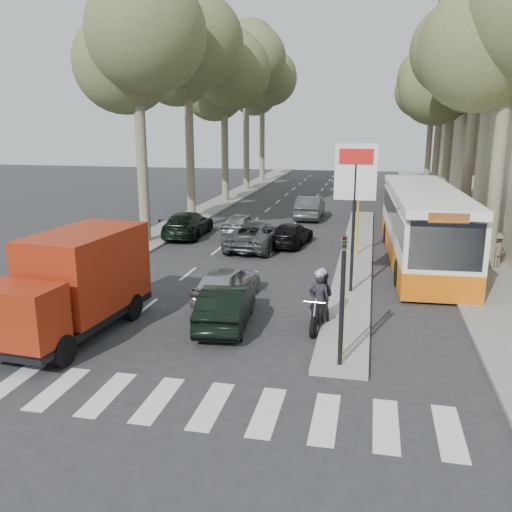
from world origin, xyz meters
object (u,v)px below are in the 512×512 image
(dark_hatchback, at_px, (226,305))
(city_bus, at_px, (423,223))
(silver_hatchback, at_px, (227,283))
(red_truck, at_px, (76,282))
(motorcycle, at_px, (320,300))

(dark_hatchback, height_order, city_bus, city_bus)
(silver_hatchback, xyz_separation_m, red_truck, (-3.61, -4.09, 0.98))
(silver_hatchback, xyz_separation_m, city_bus, (7.34, 7.38, 1.16))
(dark_hatchback, xyz_separation_m, city_bus, (6.70, 9.85, 1.15))
(silver_hatchback, relative_size, red_truck, 0.64)
(city_bus, bearing_deg, red_truck, -135.88)
(dark_hatchback, distance_m, motorcycle, 2.98)
(silver_hatchback, relative_size, city_bus, 0.29)
(city_bus, bearing_deg, silver_hatchback, -137.06)
(dark_hatchback, distance_m, red_truck, 4.65)
(silver_hatchback, height_order, red_truck, red_truck)
(motorcycle, bearing_deg, red_truck, -157.79)
(city_bus, distance_m, motorcycle, 10.06)
(red_truck, xyz_separation_m, motorcycle, (7.17, 2.19, -0.76))
(red_truck, height_order, city_bus, city_bus)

